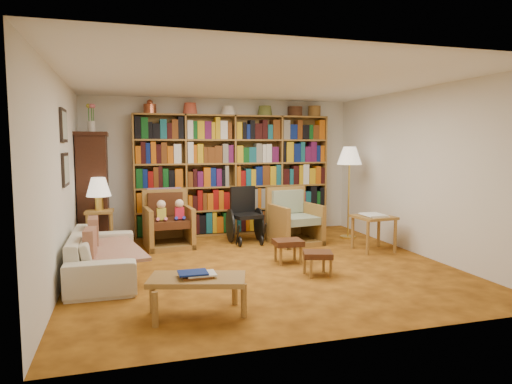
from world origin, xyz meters
name	(u,v)px	position (x,y,z in m)	size (l,w,h in m)	color
floor	(260,265)	(0.00, 0.00, 0.00)	(5.00, 5.00, 0.00)	#B56C1B
ceiling	(260,81)	(0.00, 0.00, 2.50)	(5.00, 5.00, 0.00)	white
wall_back	(222,167)	(0.00, 2.50, 1.25)	(5.00, 5.00, 0.00)	silver
wall_front	(347,195)	(0.00, -2.50, 1.25)	(5.00, 5.00, 0.00)	silver
wall_left	(61,179)	(-2.50, 0.00, 1.25)	(5.00, 5.00, 0.00)	silver
wall_right	(419,172)	(2.50, 0.00, 1.25)	(5.00, 5.00, 0.00)	silver
bookshelf	(234,171)	(0.20, 2.33, 1.17)	(3.60, 0.30, 2.42)	olive
curio_cabinet	(94,188)	(-2.25, 2.00, 0.95)	(0.50, 0.95, 2.40)	#36190E
framed_pictures	(65,148)	(-2.48, 0.30, 1.62)	(0.03, 0.52, 0.97)	black
sofa	(103,254)	(-2.05, 0.05, 0.29)	(0.77, 1.96, 0.57)	beige
sofa_throw	(108,253)	(-2.00, 0.05, 0.30)	(0.77, 1.43, 0.04)	beige
cushion_left	(94,237)	(-2.18, 0.40, 0.45)	(0.12, 0.39, 0.39)	maroon
cushion_right	(90,248)	(-2.18, -0.30, 0.45)	(0.12, 0.37, 0.37)	maroon
side_table_lamp	(100,221)	(-2.15, 1.45, 0.48)	(0.43, 0.43, 0.66)	olive
table_lamp	(99,188)	(-2.15, 1.45, 1.00)	(0.37, 0.37, 0.51)	gold
armchair_leather	(168,223)	(-1.10, 1.59, 0.38)	(0.80, 0.85, 0.94)	olive
armchair_sage	(293,222)	(0.97, 1.27, 0.35)	(0.85, 0.88, 0.93)	olive
wheelchair	(245,217)	(0.20, 1.57, 0.43)	(0.54, 0.75, 0.94)	black
floor_lamp	(349,159)	(2.05, 1.35, 1.40)	(0.43, 0.43, 1.63)	gold
side_table_papers	(374,221)	(1.96, 0.34, 0.47)	(0.60, 0.60, 0.58)	olive
footstool_a	(288,244)	(0.41, 0.01, 0.27)	(0.41, 0.35, 0.33)	#4B2314
footstool_b	(318,256)	(0.57, -0.66, 0.25)	(0.44, 0.40, 0.31)	#4B2314
coffee_table	(197,282)	(-1.12, -1.59, 0.33)	(1.02, 0.70, 0.44)	olive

